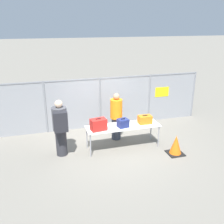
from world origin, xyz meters
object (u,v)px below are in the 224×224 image
suitcase_navy (123,123)px  security_worker_near (116,116)px  inspection_table (123,127)px  suitcase_red (98,125)px  traveler_hooded (60,126)px  suitcase_orange (145,120)px  traffic_cone (176,145)px  utility_trailer (134,102)px

suitcase_navy → security_worker_near: bearing=88.8°
security_worker_near → inspection_table: bearing=107.0°
suitcase_red → traveler_hooded: bearing=173.9°
suitcase_navy → security_worker_near: 0.77m
suitcase_navy → suitcase_orange: 0.79m
inspection_table → suitcase_navy: (-0.03, -0.08, 0.18)m
suitcase_navy → traffic_cone: size_ratio=0.60×
suitcase_orange → traffic_cone: bearing=-50.9°
suitcase_navy → traffic_cone: (1.48, -0.77, -0.62)m
inspection_table → suitcase_red: suitcase_red is taller
traffic_cone → inspection_table: bearing=149.5°
utility_trailer → suitcase_orange: bearing=-105.0°
traveler_hooded → utility_trailer: traveler_hooded is taller
inspection_table → utility_trailer: (1.64, 3.34, -0.33)m
traveler_hooded → traffic_cone: traveler_hooded is taller
suitcase_orange → security_worker_near: (-0.77, 0.68, -0.04)m
suitcase_red → traffic_cone: 2.48m
suitcase_red → traffic_cone: suitcase_red is taller
suitcase_red → suitcase_navy: (0.79, 0.01, -0.05)m
inspection_table → traffic_cone: inspection_table is taller
traveler_hooded → traffic_cone: size_ratio=2.89×
suitcase_navy → utility_trailer: suitcase_navy is taller
inspection_table → security_worker_near: (-0.02, 0.69, 0.14)m
suitcase_navy → traveler_hooded: traveler_hooded is taller
inspection_table → suitcase_navy: 0.20m
suitcase_navy → security_worker_near: size_ratio=0.22×
inspection_table → utility_trailer: 3.73m
security_worker_near → traffic_cone: (1.46, -1.54, -0.57)m
inspection_table → suitcase_navy: suitcase_navy is taller
traveler_hooded → security_worker_near: size_ratio=1.07×
inspection_table → traffic_cone: size_ratio=3.87×
security_worker_near → utility_trailer: bearing=-106.4°
traveler_hooded → utility_trailer: (3.60, 3.31, -0.59)m
suitcase_navy → suitcase_orange: (0.78, 0.09, 0.00)m
suitcase_red → security_worker_near: size_ratio=0.31×
suitcase_navy → traveler_hooded: size_ratio=0.21×
suitcase_orange → traffic_cone: suitcase_orange is taller
security_worker_near → traffic_cone: 2.20m
suitcase_orange → inspection_table: bearing=-179.6°
traveler_hooded → utility_trailer: 4.92m
traveler_hooded → utility_trailer: bearing=54.5°
inspection_table → traffic_cone: 1.74m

